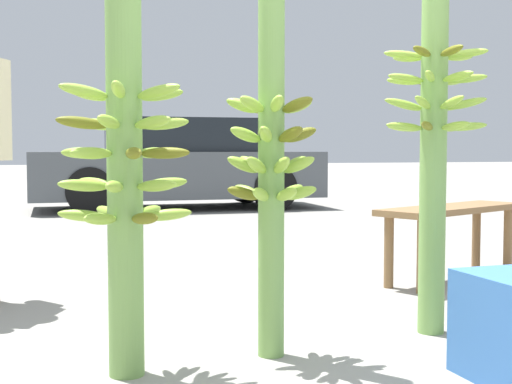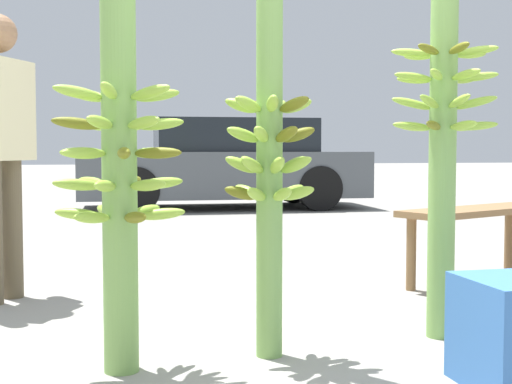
{
  "view_description": "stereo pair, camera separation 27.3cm",
  "coord_description": "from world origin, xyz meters",
  "px_view_note": "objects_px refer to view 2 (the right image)",
  "views": [
    {
      "loc": [
        -1.07,
        -2.52,
        0.86
      ],
      "look_at": [
        -0.13,
        0.36,
        0.68
      ],
      "focal_mm": 50.0,
      "sensor_mm": 36.0,
      "label": 1
    },
    {
      "loc": [
        -0.81,
        -2.59,
        0.86
      ],
      "look_at": [
        -0.13,
        0.36,
        0.68
      ],
      "focal_mm": 50.0,
      "sensor_mm": 36.0,
      "label": 2
    }
  ],
  "objects_px": {
    "banana_stalk_right": "(443,136)",
    "parked_car": "(225,165)",
    "banana_stalk_center": "(269,150)",
    "banana_stalk_left": "(120,173)",
    "market_bench": "(479,221)"
  },
  "relations": [
    {
      "from": "banana_stalk_center",
      "to": "banana_stalk_right",
      "type": "distance_m",
      "value": 0.85
    },
    {
      "from": "banana_stalk_center",
      "to": "parked_car",
      "type": "xyz_separation_m",
      "value": [
        1.21,
        7.55,
        -0.22
      ]
    },
    {
      "from": "banana_stalk_left",
      "to": "banana_stalk_right",
      "type": "distance_m",
      "value": 1.47
    },
    {
      "from": "banana_stalk_left",
      "to": "market_bench",
      "type": "distance_m",
      "value": 2.69
    },
    {
      "from": "banana_stalk_left",
      "to": "market_bench",
      "type": "xyz_separation_m",
      "value": [
        2.31,
        1.32,
        -0.37
      ]
    },
    {
      "from": "banana_stalk_right",
      "to": "parked_car",
      "type": "height_order",
      "value": "banana_stalk_right"
    },
    {
      "from": "banana_stalk_center",
      "to": "parked_car",
      "type": "relative_size",
      "value": 0.41
    },
    {
      "from": "banana_stalk_center",
      "to": "market_bench",
      "type": "distance_m",
      "value": 2.16
    },
    {
      "from": "banana_stalk_right",
      "to": "parked_car",
      "type": "xyz_separation_m",
      "value": [
        0.37,
        7.43,
        -0.29
      ]
    },
    {
      "from": "banana_stalk_right",
      "to": "market_bench",
      "type": "distance_m",
      "value": 1.51
    },
    {
      "from": "market_bench",
      "to": "banana_stalk_left",
      "type": "bearing_deg",
      "value": -174.0
    },
    {
      "from": "banana_stalk_right",
      "to": "banana_stalk_center",
      "type": "bearing_deg",
      "value": -171.92
    },
    {
      "from": "banana_stalk_right",
      "to": "parked_car",
      "type": "distance_m",
      "value": 7.45
    },
    {
      "from": "market_bench",
      "to": "parked_car",
      "type": "height_order",
      "value": "parked_car"
    },
    {
      "from": "market_bench",
      "to": "parked_car",
      "type": "relative_size",
      "value": 0.3
    }
  ]
}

